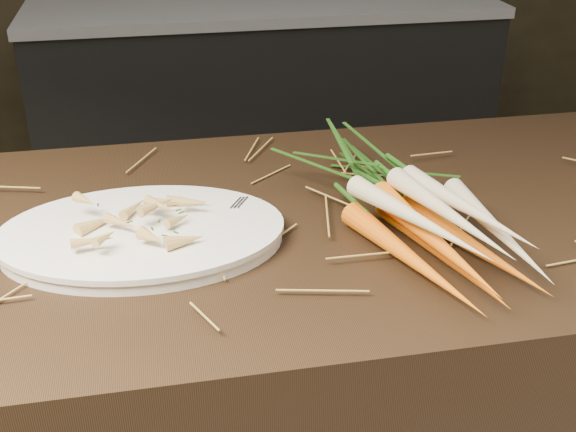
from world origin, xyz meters
name	(u,v)px	position (x,y,z in m)	size (l,w,h in m)	color
back_counter	(264,103)	(0.30, 2.18, 0.42)	(1.82, 0.62, 0.84)	black
straw_bedding	(260,215)	(0.00, 0.30, 0.91)	(1.40, 0.60, 0.02)	olive
root_veg_bunch	(385,187)	(0.19, 0.28, 0.95)	(0.30, 0.56, 0.10)	#D35F09
serving_platter	(142,237)	(-0.18, 0.26, 0.91)	(0.41, 0.27, 0.02)	white
roasted_veg_heap	(140,217)	(-0.18, 0.26, 0.94)	(0.20, 0.14, 0.05)	#B88747
serving_fork	(243,229)	(-0.04, 0.24, 0.92)	(0.01, 0.15, 0.00)	silver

